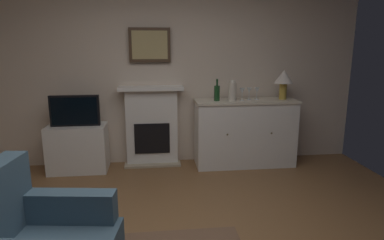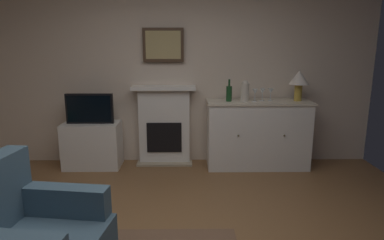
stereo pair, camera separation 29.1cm
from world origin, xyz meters
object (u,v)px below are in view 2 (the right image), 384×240
Objects in this scene: fireplace_unit at (164,125)px; sideboard_cabinet at (258,134)px; wine_glass_left at (255,92)px; wine_glass_right at (271,92)px; vase_decorative at (245,91)px; tv_cabinet at (93,145)px; wine_glass_center at (262,92)px; tv_set at (90,109)px; wine_bottle at (229,93)px; table_lamp at (299,80)px; framed_picture at (163,45)px.

sideboard_cabinet is at bearing -7.91° from fireplace_unit.
wine_glass_left is 1.00× the size of wine_glass_right.
vase_decorative reaches higher than wine_glass_right.
fireplace_unit is 1.32m from wine_glass_left.
wine_glass_center is at bearing -0.13° from tv_cabinet.
wine_bottle is at bearing -0.47° from tv_set.
table_lamp reaches higher than fireplace_unit.
wine_bottle is (-0.41, -0.02, 0.56)m from sideboard_cabinet.
wine_bottle reaches higher than tv_set.
fireplace_unit is at bearing 169.67° from wine_glass_left.
table_lamp reaches higher than wine_glass_right.
table_lamp is 0.39m from wine_glass_right.
sideboard_cabinet is 0.58m from wine_glass_center.
framed_picture is 0.89× the size of tv_set.
tv_set is (-2.18, 0.03, -0.22)m from wine_glass_left.
fireplace_unit is at bearing 9.45° from tv_cabinet.
sideboard_cabinet is 8.37× the size of wine_glass_left.
framed_picture is 1.38m from wine_glass_left.
wine_glass_center is at bearing 13.13° from sideboard_cabinet.
framed_picture is 0.40× the size of sideboard_cabinet.
sideboard_cabinet is at bearing -0.38° from tv_cabinet.
vase_decorative reaches higher than tv_set.
wine_bottle is 0.47× the size of tv_set.
fireplace_unit is 1.77× the size of tv_set.
tv_set is (-2.05, 0.04, -0.24)m from vase_decorative.
framed_picture is 1.30m from tv_set.
wine_bottle is 1.76× the size of wine_glass_right.
wine_bottle reaches higher than vase_decorative.
wine_glass_center is (1.32, -0.21, -0.60)m from framed_picture.
fireplace_unit is 1.01m from wine_bottle.
wine_glass_left is (1.21, -0.22, 0.49)m from fireplace_unit.
wine_glass_right is (0.22, 0.06, 0.00)m from wine_glass_left.
tv_cabinet is at bearing -170.55° from fireplace_unit.
wine_glass_right is (0.15, 0.02, 0.58)m from sideboard_cabinet.
tv_cabinet is (-2.18, 0.06, -0.73)m from wine_glass_left.
tv_set is (-2.76, -0.01, -0.38)m from table_lamp.
fireplace_unit reaches higher than wine_glass_center.
tv_cabinet is (-0.97, -0.21, -1.33)m from framed_picture.
fireplace_unit is at bearing 173.52° from wine_glass_right.
wine_glass_left is at bearing -165.24° from wine_glass_right.
fireplace_unit is 3.91× the size of vase_decorative.
wine_glass_left is 0.14m from vase_decorative.
wine_bottle is 0.39× the size of tv_cabinet.
table_lamp is 2.79m from tv_set.
table_lamp is at bearing -0.31° from tv_cabinet.
wine_glass_left is at bearing -12.39° from framed_picture.
framed_picture is at bearing 90.00° from fireplace_unit.
fireplace_unit is at bearing 167.03° from wine_bottle.
sideboard_cabinet is at bearing 13.86° from vase_decorative.
tv_cabinet is at bearing 90.00° from tv_set.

